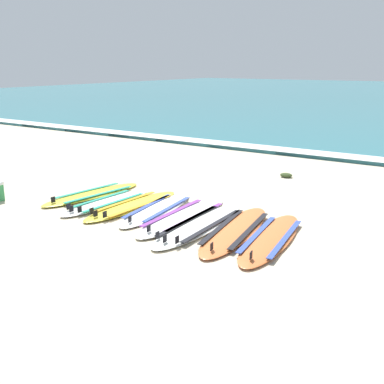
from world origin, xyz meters
TOP-DOWN VIEW (x-y plane):
  - ground_plane at (0.00, 0.00)m, footprint 80.00×80.00m
  - wave_foam_strip at (0.00, 6.32)m, footprint 80.00×0.79m
  - surfboard_0 at (-2.46, -0.23)m, footprint 0.91×2.40m
  - surfboard_1 at (-1.81, -0.50)m, footprint 0.68×2.21m
  - surfboard_2 at (-1.27, -0.39)m, footprint 0.71×2.41m
  - surfboard_3 at (-0.74, -0.31)m, footprint 0.86×2.38m
  - surfboard_4 at (-0.11, -0.40)m, footprint 0.68×2.57m
  - surfboard_5 at (0.37, -0.61)m, footprint 0.70×2.60m
  - surfboard_6 at (0.97, -0.51)m, footprint 1.01×2.64m
  - surfboard_7 at (1.59, -0.53)m, footprint 0.93×2.51m
  - seaweed_clump_near_shoreline at (0.22, 3.45)m, footprint 0.29×0.23m

SIDE VIEW (x-z plane):
  - ground_plane at x=0.00m, z-range 0.00..0.00m
  - surfboard_6 at x=0.97m, z-range -0.05..0.13m
  - surfboard_4 at x=-0.11m, z-range -0.05..0.13m
  - surfboard_7 at x=1.59m, z-range -0.05..0.13m
  - surfboard_0 at x=-2.46m, z-range -0.05..0.13m
  - surfboard_3 at x=-0.74m, z-range -0.05..0.13m
  - surfboard_5 at x=0.37m, z-range -0.05..0.13m
  - surfboard_2 at x=-1.27m, z-range -0.05..0.13m
  - surfboard_1 at x=-1.81m, z-range -0.05..0.13m
  - seaweed_clump_near_shoreline at x=0.22m, z-range 0.00..0.10m
  - wave_foam_strip at x=0.00m, z-range 0.00..0.11m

